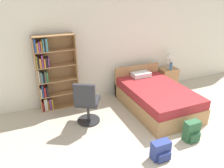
# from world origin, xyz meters

# --- Properties ---
(ground_plane) EXTENTS (14.00, 14.00, 0.00)m
(ground_plane) POSITION_xyz_m (0.00, 0.00, 0.00)
(ground_plane) COLOR #BCB29E
(wall_back) EXTENTS (9.00, 0.06, 2.60)m
(wall_back) POSITION_xyz_m (0.00, 3.23, 1.30)
(wall_back) COLOR silver
(wall_back) RESTS_ON ground_plane
(bookshelf) EXTENTS (0.95, 0.27, 1.82)m
(bookshelf) POSITION_xyz_m (-1.93, 3.02, 0.92)
(bookshelf) COLOR #AD7F51
(bookshelf) RESTS_ON ground_plane
(bed) EXTENTS (1.32, 2.09, 0.83)m
(bed) POSITION_xyz_m (0.37, 2.03, 0.30)
(bed) COLOR #AD7F51
(bed) RESTS_ON ground_plane
(office_chair) EXTENTS (0.67, 0.71, 1.03)m
(office_chair) POSITION_xyz_m (-1.38, 2.02, 0.50)
(office_chair) COLOR #232326
(office_chair) RESTS_ON ground_plane
(nightstand) EXTENTS (0.53, 0.44, 0.61)m
(nightstand) POSITION_xyz_m (1.40, 2.94, 0.31)
(nightstand) COLOR #AD7F51
(nightstand) RESTS_ON ground_plane
(table_lamp) EXTENTS (0.28, 0.28, 0.49)m
(table_lamp) POSITION_xyz_m (1.43, 2.96, 1.00)
(table_lamp) COLOR #B2B2B7
(table_lamp) RESTS_ON nightstand
(water_bottle) EXTENTS (0.07, 0.07, 0.21)m
(water_bottle) POSITION_xyz_m (1.41, 2.84, 0.71)
(water_bottle) COLOR teal
(water_bottle) RESTS_ON nightstand
(backpack_green) EXTENTS (0.30, 0.22, 0.42)m
(backpack_green) POSITION_xyz_m (0.31, 0.65, 0.20)
(backpack_green) COLOR #2D603D
(backpack_green) RESTS_ON ground_plane
(backpack_blue) EXTENTS (0.33, 0.23, 0.34)m
(backpack_blue) POSITION_xyz_m (-0.54, 0.46, 0.16)
(backpack_blue) COLOR navy
(backpack_blue) RESTS_ON ground_plane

